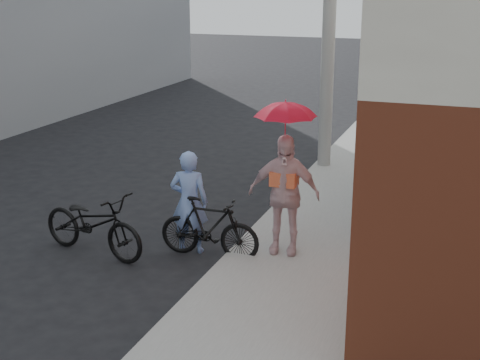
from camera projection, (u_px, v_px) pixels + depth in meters
The scene contains 11 objects.
ground at pixel (155, 268), 9.76m from camera, with size 80.00×80.00×0.00m, color black.
sidewalk at pixel (327, 235), 10.85m from camera, with size 2.20×24.00×0.12m, color gray.
curb at pixel (259, 226), 11.23m from camera, with size 0.12×24.00×0.12m, color #9E9E99.
utility_pole at pixel (330, 7), 13.78m from camera, with size 0.28×0.28×7.00m, color #9E9E99.
officer at pixel (189, 202), 10.15m from camera, with size 0.58×0.38×1.60m, color #7996D7.
bike_left at pixel (93, 223), 10.11m from camera, with size 0.67×1.91×1.00m, color black.
bike_right at pixel (209, 228), 10.01m from camera, with size 0.44×1.57×0.94m, color black.
kimono_woman at pixel (284, 194), 9.82m from camera, with size 1.05×0.44×1.80m, color beige.
parasol at pixel (286, 108), 9.45m from camera, with size 0.86×0.86×0.75m, color #EE1C3E.
planter at pixel (383, 234), 10.45m from camera, with size 0.40×0.40×0.21m, color black.
potted_plant at pixel (384, 211), 10.34m from camera, with size 0.50×0.43×0.55m, color #345F26.
Camera 1 is at (4.27, -7.99, 4.06)m, focal length 50.00 mm.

